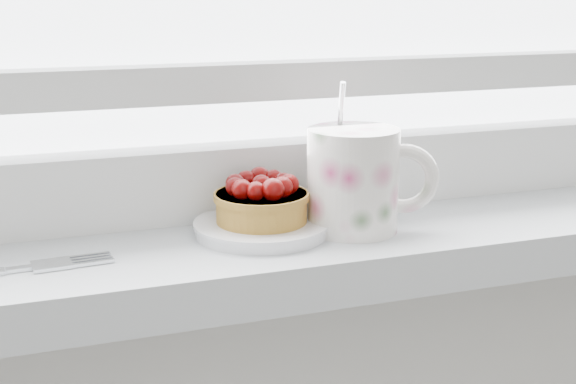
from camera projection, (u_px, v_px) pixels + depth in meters
name	position (u px, v px, depth m)	size (l,w,h in m)	color
saucer	(262.00, 228.00, 0.73)	(0.12, 0.12, 0.01)	white
raspberry_tart	(262.00, 200.00, 0.72)	(0.09, 0.09, 0.05)	olive
floral_mug	(356.00, 178.00, 0.73)	(0.13, 0.11, 0.14)	white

